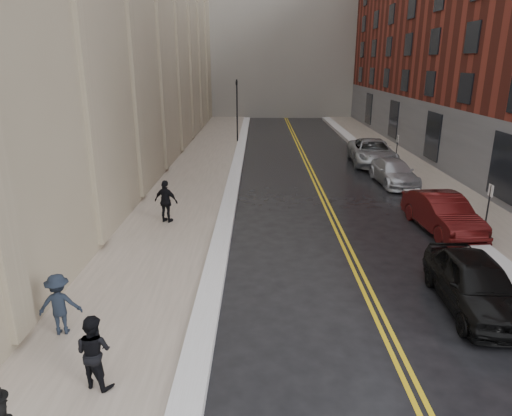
{
  "coord_description": "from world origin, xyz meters",
  "views": [
    {
      "loc": [
        -0.78,
        -8.47,
        6.6
      ],
      "look_at": [
        -0.88,
        7.04,
        1.6
      ],
      "focal_mm": 32.0,
      "sensor_mm": 36.0,
      "label": 1
    }
  ],
  "objects_px": {
    "car_black": "(475,283)",
    "pedestrian_c": "(166,201)",
    "pedestrian_a": "(94,351)",
    "car_silver_near": "(394,172)",
    "pedestrian_b": "(59,304)",
    "car_maroon": "(442,213)",
    "car_silver_far": "(372,152)"
  },
  "relations": [
    {
      "from": "pedestrian_a",
      "to": "pedestrian_b",
      "type": "bearing_deg",
      "value": -30.33
    },
    {
      "from": "car_silver_near",
      "to": "car_silver_far",
      "type": "xyz_separation_m",
      "value": [
        0.0,
        5.19,
        0.15
      ]
    },
    {
      "from": "pedestrian_c",
      "to": "pedestrian_a",
      "type": "bearing_deg",
      "value": 112.43
    },
    {
      "from": "car_black",
      "to": "pedestrian_a",
      "type": "distance_m",
      "value": 9.96
    },
    {
      "from": "pedestrian_c",
      "to": "car_maroon",
      "type": "bearing_deg",
      "value": -163.4
    },
    {
      "from": "car_silver_near",
      "to": "pedestrian_a",
      "type": "distance_m",
      "value": 20.27
    },
    {
      "from": "pedestrian_c",
      "to": "car_black",
      "type": "bearing_deg",
      "value": 165.31
    },
    {
      "from": "car_black",
      "to": "pedestrian_c",
      "type": "distance_m",
      "value": 11.92
    },
    {
      "from": "car_black",
      "to": "pedestrian_a",
      "type": "relative_size",
      "value": 2.77
    },
    {
      "from": "car_silver_far",
      "to": "pedestrian_a",
      "type": "xyz_separation_m",
      "value": [
        -10.94,
        -22.25,
        0.14
      ]
    },
    {
      "from": "car_black",
      "to": "pedestrian_a",
      "type": "bearing_deg",
      "value": -157.23
    },
    {
      "from": "car_silver_near",
      "to": "pedestrian_b",
      "type": "distance_m",
      "value": 19.61
    },
    {
      "from": "car_black",
      "to": "pedestrian_c",
      "type": "bearing_deg",
      "value": 148.22
    },
    {
      "from": "car_black",
      "to": "car_silver_near",
      "type": "bearing_deg",
      "value": 85.85
    },
    {
      "from": "car_black",
      "to": "pedestrian_c",
      "type": "relative_size",
      "value": 2.49
    },
    {
      "from": "car_silver_near",
      "to": "pedestrian_c",
      "type": "bearing_deg",
      "value": -151.82
    },
    {
      "from": "pedestrian_b",
      "to": "pedestrian_c",
      "type": "bearing_deg",
      "value": -106.59
    },
    {
      "from": "car_silver_near",
      "to": "pedestrian_b",
      "type": "xyz_separation_m",
      "value": [
        -12.46,
        -15.14,
        0.27
      ]
    },
    {
      "from": "car_maroon",
      "to": "car_silver_far",
      "type": "distance_m",
      "value": 12.69
    },
    {
      "from": "car_maroon",
      "to": "pedestrian_b",
      "type": "height_order",
      "value": "pedestrian_b"
    },
    {
      "from": "car_silver_far",
      "to": "pedestrian_b",
      "type": "height_order",
      "value": "pedestrian_b"
    },
    {
      "from": "car_maroon",
      "to": "pedestrian_a",
      "type": "relative_size",
      "value": 2.84
    },
    {
      "from": "car_maroon",
      "to": "pedestrian_a",
      "type": "xyz_separation_m",
      "value": [
        -10.78,
        -9.56,
        0.2
      ]
    },
    {
      "from": "car_black",
      "to": "car_silver_far",
      "type": "distance_m",
      "value": 18.88
    },
    {
      "from": "pedestrian_a",
      "to": "pedestrian_b",
      "type": "relative_size",
      "value": 1.03
    },
    {
      "from": "car_maroon",
      "to": "car_silver_near",
      "type": "height_order",
      "value": "car_maroon"
    },
    {
      "from": "car_maroon",
      "to": "car_silver_far",
      "type": "xyz_separation_m",
      "value": [
        0.16,
        12.69,
        0.06
      ]
    },
    {
      "from": "car_silver_far",
      "to": "car_black",
      "type": "bearing_deg",
      "value": -91.07
    },
    {
      "from": "car_maroon",
      "to": "car_silver_far",
      "type": "relative_size",
      "value": 0.78
    },
    {
      "from": "car_maroon",
      "to": "pedestrian_c",
      "type": "relative_size",
      "value": 2.56
    },
    {
      "from": "car_silver_near",
      "to": "pedestrian_c",
      "type": "distance_m",
      "value": 13.36
    },
    {
      "from": "car_maroon",
      "to": "pedestrian_b",
      "type": "xyz_separation_m",
      "value": [
        -12.3,
        -7.64,
        0.18
      ]
    }
  ]
}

